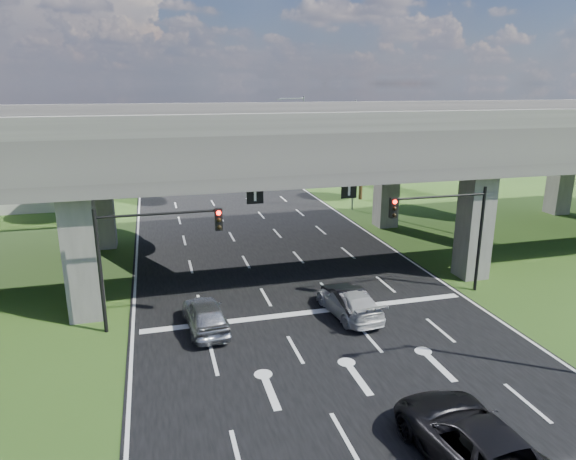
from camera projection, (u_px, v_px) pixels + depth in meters
name	position (u px, v px, depth m)	size (l,w,h in m)	color
ground	(334.00, 345.00, 23.15)	(160.00, 160.00, 0.00)	#2B4616
road	(280.00, 270.00, 32.43)	(18.00, 120.00, 0.03)	black
overpass	(271.00, 141.00, 32.12)	(80.00, 15.00, 10.00)	#383633
signal_right	(448.00, 222.00, 27.60)	(5.76, 0.54, 6.00)	black
signal_left	(147.00, 245.00, 23.72)	(5.76, 0.54, 6.00)	black
streetlight_far	(350.00, 147.00, 46.34)	(3.38, 0.25, 10.00)	gray
streetlight_beyond	(300.00, 132.00, 61.21)	(3.38, 0.25, 10.00)	gray
tree_left_near	(70.00, 166.00, 42.51)	(4.50, 4.50, 7.80)	black
tree_left_mid	(48.00, 161.00, 49.38)	(3.91, 3.90, 6.76)	black
tree_left_far	(98.00, 141.00, 57.54)	(4.80, 4.80, 8.32)	black
tree_right_near	(362.00, 155.00, 51.16)	(4.20, 4.20, 7.28)	black
tree_right_mid	(359.00, 148.00, 59.43)	(3.91, 3.90, 6.76)	black
tree_right_far	(306.00, 137.00, 65.69)	(4.50, 4.50, 7.80)	black
car_silver	(205.00, 314.00, 24.38)	(1.79, 4.46, 1.52)	#95979C
car_dark	(347.00, 300.00, 26.18)	(1.47, 4.21, 1.39)	black
car_white	(349.00, 302.00, 25.92)	(1.95, 4.81, 1.40)	#B4B4B4
car_trailing	(475.00, 444.00, 15.50)	(2.81, 6.10, 1.69)	black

